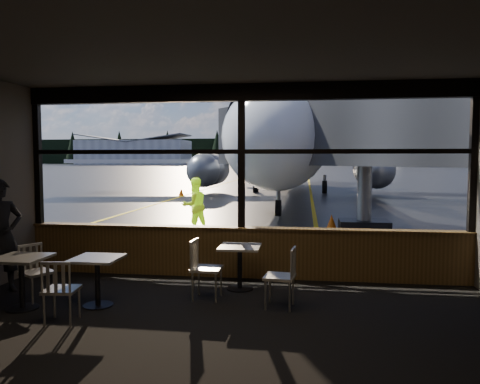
% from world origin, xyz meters
% --- Properties ---
extents(ground_plane, '(520.00, 520.00, 0.00)m').
position_xyz_m(ground_plane, '(0.00, 120.00, 0.00)').
color(ground_plane, black).
rests_on(ground_plane, ground).
extents(carpet_floor, '(8.00, 6.00, 0.01)m').
position_xyz_m(carpet_floor, '(0.00, -3.00, 0.01)').
color(carpet_floor, black).
rests_on(carpet_floor, ground).
extents(ceiling, '(8.00, 6.00, 0.04)m').
position_xyz_m(ceiling, '(0.00, -3.00, 3.50)').
color(ceiling, '#38332D').
rests_on(ceiling, ground).
extents(wall_back, '(8.00, 0.04, 3.50)m').
position_xyz_m(wall_back, '(0.00, -6.00, 1.75)').
color(wall_back, '#534C43').
rests_on(wall_back, ground).
extents(window_sill, '(8.00, 0.28, 0.90)m').
position_xyz_m(window_sill, '(0.00, 0.00, 0.45)').
color(window_sill, brown).
rests_on(window_sill, ground).
extents(window_header, '(8.00, 0.18, 0.30)m').
position_xyz_m(window_header, '(0.00, 0.00, 3.35)').
color(window_header, black).
rests_on(window_header, ground).
extents(mullion_left, '(0.12, 0.12, 2.60)m').
position_xyz_m(mullion_left, '(-3.95, 0.00, 2.20)').
color(mullion_left, black).
rests_on(mullion_left, ground).
extents(mullion_centre, '(0.12, 0.12, 2.60)m').
position_xyz_m(mullion_centre, '(0.00, 0.00, 2.20)').
color(mullion_centre, black).
rests_on(mullion_centre, ground).
extents(mullion_right, '(0.12, 0.12, 2.60)m').
position_xyz_m(mullion_right, '(3.95, 0.00, 2.20)').
color(mullion_right, black).
rests_on(mullion_right, ground).
extents(window_transom, '(8.00, 0.10, 0.08)m').
position_xyz_m(window_transom, '(0.00, 0.00, 2.30)').
color(window_transom, black).
rests_on(window_transom, ground).
extents(airliner, '(29.19, 35.01, 10.68)m').
position_xyz_m(airliner, '(0.15, 21.25, 5.34)').
color(airliner, white).
rests_on(airliner, ground_plane).
extents(jet_bridge, '(8.96, 10.95, 4.78)m').
position_xyz_m(jet_bridge, '(3.60, 5.50, 2.39)').
color(jet_bridge, '#2B2B2E').
rests_on(jet_bridge, ground_plane).
extents(cafe_table_near, '(0.67, 0.67, 0.73)m').
position_xyz_m(cafe_table_near, '(0.08, -0.80, 0.37)').
color(cafe_table_near, gray).
rests_on(cafe_table_near, carpet_floor).
extents(cafe_table_mid, '(0.67, 0.67, 0.73)m').
position_xyz_m(cafe_table_mid, '(-1.86, -1.97, 0.37)').
color(cafe_table_mid, gray).
rests_on(cafe_table_mid, carpet_floor).
extents(cafe_table_left, '(0.70, 0.70, 0.77)m').
position_xyz_m(cafe_table_left, '(-2.88, -2.25, 0.38)').
color(cafe_table_left, gray).
rests_on(cafe_table_left, carpet_floor).
extents(chair_near_e, '(0.54, 0.54, 0.90)m').
position_xyz_m(chair_near_e, '(0.79, -1.68, 0.45)').
color(chair_near_e, '#BAB4A8').
rests_on(chair_near_e, carpet_floor).
extents(chair_near_w, '(0.53, 0.53, 0.94)m').
position_xyz_m(chair_near_w, '(-0.35, -1.40, 0.47)').
color(chair_near_w, beige).
rests_on(chair_near_w, carpet_floor).
extents(chair_mid_s, '(0.53, 0.53, 0.87)m').
position_xyz_m(chair_mid_s, '(-2.03, -2.69, 0.44)').
color(chair_mid_s, '#AEA99D').
rests_on(chair_mid_s, carpet_floor).
extents(chair_mid_w, '(0.65, 0.65, 0.87)m').
position_xyz_m(chair_mid_w, '(-2.88, -1.86, 0.44)').
color(chair_mid_w, '#B8B2A6').
rests_on(chair_mid_w, carpet_floor).
extents(passenger, '(0.76, 0.81, 1.86)m').
position_xyz_m(passenger, '(-3.70, -1.53, 0.93)').
color(passenger, black).
rests_on(passenger, carpet_floor).
extents(ground_crew, '(1.00, 0.98, 1.62)m').
position_xyz_m(ground_crew, '(-2.06, 4.92, 0.81)').
color(ground_crew, '#BFF219').
rests_on(ground_crew, ground_plane).
extents(cone_nose, '(0.32, 0.32, 0.45)m').
position_xyz_m(cone_nose, '(1.96, 6.32, 0.23)').
color(cone_nose, '#E03A07').
rests_on(cone_nose, ground_plane).
extents(cone_wing, '(0.32, 0.32, 0.45)m').
position_xyz_m(cone_wing, '(-6.11, 18.39, 0.22)').
color(cone_wing, orange).
rests_on(cone_wing, ground_plane).
extents(hangar_left, '(45.00, 18.00, 11.00)m').
position_xyz_m(hangar_left, '(-70.00, 180.00, 5.50)').
color(hangar_left, silver).
rests_on(hangar_left, ground_plane).
extents(hangar_mid, '(38.00, 15.00, 10.00)m').
position_xyz_m(hangar_mid, '(0.00, 185.00, 5.00)').
color(hangar_mid, silver).
rests_on(hangar_mid, ground_plane).
extents(hangar_right, '(50.00, 20.00, 12.00)m').
position_xyz_m(hangar_right, '(60.00, 178.00, 6.00)').
color(hangar_right, silver).
rests_on(hangar_right, ground_plane).
extents(fuel_tank_a, '(8.00, 8.00, 6.00)m').
position_xyz_m(fuel_tank_a, '(-30.00, 182.00, 3.00)').
color(fuel_tank_a, silver).
rests_on(fuel_tank_a, ground_plane).
extents(fuel_tank_b, '(8.00, 8.00, 6.00)m').
position_xyz_m(fuel_tank_b, '(-20.00, 182.00, 3.00)').
color(fuel_tank_b, silver).
rests_on(fuel_tank_b, ground_plane).
extents(fuel_tank_c, '(8.00, 8.00, 6.00)m').
position_xyz_m(fuel_tank_c, '(-10.00, 182.00, 3.00)').
color(fuel_tank_c, silver).
rests_on(fuel_tank_c, ground_plane).
extents(treeline, '(360.00, 3.00, 12.00)m').
position_xyz_m(treeline, '(0.00, 210.00, 6.00)').
color(treeline, black).
rests_on(treeline, ground_plane).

